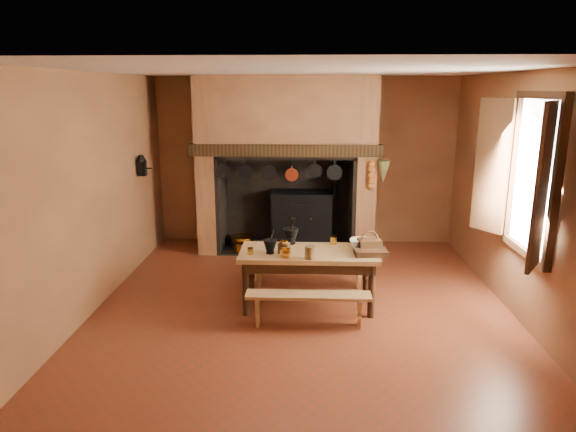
{
  "coord_description": "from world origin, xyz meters",
  "views": [
    {
      "loc": [
        0.07,
        -5.91,
        2.61
      ],
      "look_at": [
        -0.19,
        0.3,
        1.06
      ],
      "focal_mm": 32.0,
      "sensor_mm": 36.0,
      "label": 1
    }
  ],
  "objects_px": {
    "bench_front": "(308,302)",
    "coffee_grinder": "(284,247)",
    "iron_range": "(302,218)",
    "work_table": "(309,260)",
    "wicker_basket": "(369,245)",
    "mixing_bowl": "(363,243)"
  },
  "relations": [
    {
      "from": "bench_front",
      "to": "work_table",
      "type": "bearing_deg",
      "value": 90.0
    },
    {
      "from": "iron_range",
      "to": "mixing_bowl",
      "type": "bearing_deg",
      "value": -71.21
    },
    {
      "from": "iron_range",
      "to": "coffee_grinder",
      "type": "relative_size",
      "value": 8.6
    },
    {
      "from": "iron_range",
      "to": "bench_front",
      "type": "xyz_separation_m",
      "value": [
        0.11,
        -3.04,
        -0.19
      ]
    },
    {
      "from": "work_table",
      "to": "mixing_bowl",
      "type": "distance_m",
      "value": 0.71
    },
    {
      "from": "wicker_basket",
      "to": "coffee_grinder",
      "type": "bearing_deg",
      "value": 178.62
    },
    {
      "from": "iron_range",
      "to": "work_table",
      "type": "bearing_deg",
      "value": -87.43
    },
    {
      "from": "iron_range",
      "to": "bench_front",
      "type": "height_order",
      "value": "iron_range"
    },
    {
      "from": "coffee_grinder",
      "to": "mixing_bowl",
      "type": "height_order",
      "value": "coffee_grinder"
    },
    {
      "from": "bench_front",
      "to": "wicker_basket",
      "type": "relative_size",
      "value": 4.87
    },
    {
      "from": "work_table",
      "to": "mixing_bowl",
      "type": "bearing_deg",
      "value": 17.06
    },
    {
      "from": "wicker_basket",
      "to": "work_table",
      "type": "bearing_deg",
      "value": 174.41
    },
    {
      "from": "iron_range",
      "to": "bench_front",
      "type": "relative_size",
      "value": 1.15
    },
    {
      "from": "wicker_basket",
      "to": "iron_range",
      "type": "bearing_deg",
      "value": 101.07
    },
    {
      "from": "bench_front",
      "to": "coffee_grinder",
      "type": "distance_m",
      "value": 0.73
    },
    {
      "from": "work_table",
      "to": "iron_range",
      "type": "bearing_deg",
      "value": 92.57
    },
    {
      "from": "coffee_grinder",
      "to": "wicker_basket",
      "type": "xyz_separation_m",
      "value": [
        1.02,
        0.11,
        0.01
      ]
    },
    {
      "from": "work_table",
      "to": "bench_front",
      "type": "relative_size",
      "value": 1.18
    },
    {
      "from": "work_table",
      "to": "coffee_grinder",
      "type": "bearing_deg",
      "value": -163.72
    },
    {
      "from": "coffee_grinder",
      "to": "mixing_bowl",
      "type": "distance_m",
      "value": 1.0
    },
    {
      "from": "coffee_grinder",
      "to": "bench_front",
      "type": "bearing_deg",
      "value": -45.06
    },
    {
      "from": "bench_front",
      "to": "wicker_basket",
      "type": "xyz_separation_m",
      "value": [
        0.72,
        0.57,
        0.5
      ]
    }
  ]
}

